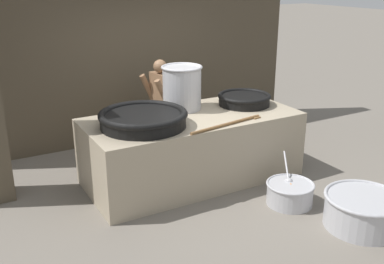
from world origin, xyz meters
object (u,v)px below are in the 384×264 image
(cook, at_px, (160,103))
(stock_pot, at_px, (182,87))
(prep_bowl_meat, at_px, (363,210))
(prep_bowl_vegetables, at_px, (290,192))
(giant_wok_near, at_px, (143,118))
(giant_wok_far, at_px, (244,99))

(cook, bearing_deg, stock_pot, 80.01)
(cook, distance_m, prep_bowl_meat, 3.63)
(prep_bowl_vegetables, bearing_deg, giant_wok_near, 140.89)
(giant_wok_far, relative_size, prep_bowl_meat, 0.87)
(giant_wok_far, relative_size, stock_pot, 1.26)
(giant_wok_far, height_order, cook, cook)
(giant_wok_near, height_order, prep_bowl_vegetables, giant_wok_near)
(stock_pot, xyz_separation_m, prep_bowl_meat, (1.07, -2.57, -1.08))
(giant_wok_near, distance_m, prep_bowl_vegetables, 2.17)
(cook, bearing_deg, prep_bowl_meat, 99.68)
(giant_wok_near, xyz_separation_m, prep_bowl_vegetables, (1.52, -1.24, -0.92))
(prep_bowl_vegetables, bearing_deg, prep_bowl_meat, -66.21)
(giant_wok_near, height_order, stock_pot, stock_pot)
(stock_pot, bearing_deg, giant_wok_far, -16.47)
(giant_wok_far, distance_m, prep_bowl_meat, 2.45)
(stock_pot, relative_size, cook, 0.41)
(cook, distance_m, prep_bowl_vegetables, 2.73)
(giant_wok_far, distance_m, prep_bowl_vegetables, 1.71)
(stock_pot, distance_m, prep_bowl_meat, 2.99)
(giant_wok_far, bearing_deg, stock_pot, 163.53)
(stock_pot, relative_size, prep_bowl_meat, 0.69)
(giant_wok_near, xyz_separation_m, stock_pot, (0.83, 0.47, 0.22))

